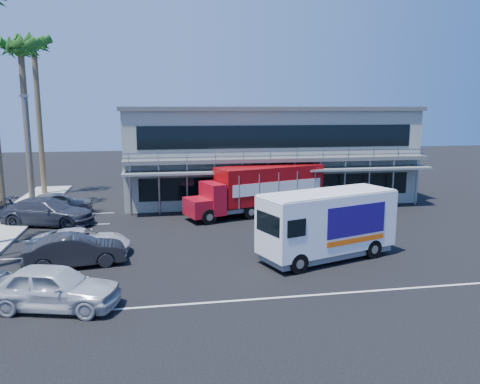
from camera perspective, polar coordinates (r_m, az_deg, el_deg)
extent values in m
plane|color=black|center=(24.26, 3.89, -7.09)|extent=(120.00, 120.00, 0.00)
cube|color=gray|center=(38.64, 2.93, 4.68)|extent=(22.00, 10.00, 7.00)
cube|color=#515454|center=(38.46, 2.98, 10.11)|extent=(22.40, 10.40, 0.30)
cube|color=#515454|center=(33.22, 5.10, 3.93)|extent=(22.00, 1.20, 0.25)
cube|color=gray|center=(32.64, 5.37, 4.70)|extent=(22.00, 0.08, 0.90)
cube|color=slate|center=(33.02, 5.22, 2.67)|extent=(22.00, 1.80, 0.15)
cube|color=black|center=(34.05, 4.79, 0.69)|extent=(20.00, 0.06, 1.60)
cube|color=black|center=(33.65, 4.88, 6.75)|extent=(20.00, 0.06, 1.60)
cylinder|color=brown|center=(36.65, -24.52, 6.63)|extent=(0.44, 0.44, 11.00)
sphere|color=#174E16|center=(36.83, -25.20, 15.49)|extent=(1.10, 1.10, 1.10)
cylinder|color=brown|center=(42.07, -23.26, 7.74)|extent=(0.44, 0.44, 12.00)
sphere|color=#174E16|center=(42.35, -23.87, 16.14)|extent=(1.10, 1.10, 1.10)
cylinder|color=gray|center=(34.70, -24.35, 4.00)|extent=(0.14, 0.14, 8.00)
cube|color=gray|center=(34.56, -24.84, 10.60)|extent=(0.50, 0.25, 0.18)
cube|color=#AB0D1E|center=(30.05, -5.15, -1.87)|extent=(1.92, 2.42, 1.13)
cube|color=#AB0D1E|center=(30.36, -3.37, -0.73)|extent=(1.63, 2.53, 1.98)
cube|color=black|center=(30.25, -3.38, 0.32)|extent=(0.67, 1.91, 0.66)
cube|color=#A50A11|center=(32.29, 3.59, 1.03)|extent=(7.88, 4.60, 2.45)
cube|color=slate|center=(32.55, 3.56, -1.50)|extent=(7.77, 4.27, 0.28)
cube|color=white|center=(31.32, 4.73, 0.56)|extent=(6.58, 2.21, 0.80)
cube|color=white|center=(33.30, 2.51, 1.16)|extent=(6.58, 2.21, 0.80)
cylinder|color=black|center=(29.33, -3.82, -3.05)|extent=(1.02, 0.57, 0.98)
cylinder|color=black|center=(31.18, -5.41, -2.28)|extent=(1.02, 0.57, 0.98)
cylinder|color=black|center=(30.67, 1.30, -2.45)|extent=(1.02, 0.57, 0.98)
cylinder|color=black|center=(32.44, -0.52, -1.74)|extent=(1.02, 0.57, 0.98)
cylinder|color=black|center=(33.09, 8.10, -1.61)|extent=(1.02, 0.57, 0.98)
cylinder|color=black|center=(34.74, 6.08, -1.00)|extent=(1.02, 0.57, 0.98)
cube|color=white|center=(22.77, 10.61, -3.49)|extent=(7.13, 4.38, 2.70)
cube|color=slate|center=(23.16, 10.49, -7.09)|extent=(6.80, 4.07, 0.34)
cube|color=black|center=(20.77, 3.46, -3.84)|extent=(0.67, 1.81, 0.92)
cube|color=white|center=(22.49, 10.73, -0.08)|extent=(6.99, 4.29, 0.08)
cube|color=#1B0A61|center=(22.37, 14.07, -3.36)|extent=(3.29, 1.15, 1.45)
cube|color=#1B0A61|center=(24.08, 10.27, -2.26)|extent=(3.29, 1.15, 1.45)
cube|color=#F2590C|center=(22.61, 13.97, -5.74)|extent=(3.29, 1.14, 0.24)
cylinder|color=black|center=(20.96, 7.13, -8.64)|extent=(0.97, 0.56, 0.93)
cylinder|color=black|center=(22.55, 4.06, -7.21)|extent=(0.97, 0.56, 0.93)
cylinder|color=black|center=(23.73, 15.88, -6.69)|extent=(0.97, 0.56, 0.93)
cylinder|color=black|center=(25.15, 12.60, -5.59)|extent=(0.97, 0.56, 0.93)
imported|color=silver|center=(18.53, -21.79, -10.72)|extent=(5.11, 3.11, 1.63)
imported|color=black|center=(22.95, -19.43, -6.74)|extent=(4.69, 2.26, 1.48)
imported|color=silver|center=(24.48, -18.83, -5.84)|extent=(4.88, 2.39, 1.34)
imported|color=#2D303C|center=(31.49, -22.42, -2.24)|extent=(6.23, 3.96, 1.68)
imported|color=slate|center=(34.57, -21.31, -1.22)|extent=(4.88, 3.08, 1.55)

